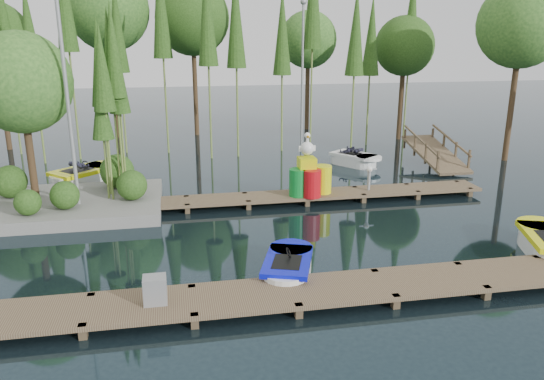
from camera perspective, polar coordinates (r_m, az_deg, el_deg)
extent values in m
plane|color=#1C2C34|center=(15.95, -1.43, -4.39)|extent=(90.00, 90.00, 0.00)
cube|color=brown|center=(11.81, 2.17, -10.95)|extent=(18.00, 1.50, 0.10)
cube|color=#4B3C29|center=(11.29, -19.63, -14.58)|extent=(0.16, 0.16, 0.50)
cube|color=#4B3C29|center=(12.37, -18.79, -11.60)|extent=(0.16, 0.16, 0.50)
cube|color=#4B3C29|center=(11.12, -8.30, -14.19)|extent=(0.16, 0.16, 0.50)
cube|color=#4B3C29|center=(12.23, -8.59, -11.20)|extent=(0.16, 0.16, 0.50)
cube|color=#4B3C29|center=(11.37, 2.88, -13.28)|extent=(0.16, 0.16, 0.50)
cube|color=#4B3C29|center=(12.45, 1.50, -10.46)|extent=(0.16, 0.16, 0.50)
cube|color=#4B3C29|center=(12.01, 13.13, -12.01)|extent=(0.16, 0.16, 0.50)
cube|color=#4B3C29|center=(13.03, 10.91, -9.47)|extent=(0.16, 0.16, 0.50)
cube|color=#4B3C29|center=(12.97, 22.02, -10.59)|extent=(0.16, 0.16, 0.50)
cube|color=#4B3C29|center=(13.93, 19.27, -8.39)|extent=(0.16, 0.16, 0.50)
cube|color=#4B3C29|center=(15.08, 26.44, -7.30)|extent=(0.16, 0.16, 0.50)
cube|color=brown|center=(18.36, 0.37, -0.71)|extent=(15.00, 1.20, 0.10)
cube|color=#4B3C29|center=(18.04, -22.06, -2.96)|extent=(0.16, 0.16, 0.50)
cube|color=#4B3C29|center=(18.94, -21.53, -2.00)|extent=(0.16, 0.16, 0.50)
cube|color=#4B3C29|center=(17.74, -15.63, -2.66)|extent=(0.16, 0.16, 0.50)
cube|color=#4B3C29|center=(18.64, -15.41, -1.70)|extent=(0.16, 0.16, 0.50)
cube|color=#4B3C29|center=(17.66, -9.07, -2.32)|extent=(0.16, 0.16, 0.50)
cube|color=#4B3C29|center=(18.57, -9.17, -1.37)|extent=(0.16, 0.16, 0.50)
cube|color=#4B3C29|center=(17.81, -2.54, -1.95)|extent=(0.16, 0.16, 0.50)
cube|color=#4B3C29|center=(18.72, -2.96, -1.03)|extent=(0.16, 0.16, 0.50)
cube|color=#4B3C29|center=(18.19, 3.80, -1.57)|extent=(0.16, 0.16, 0.50)
cube|color=#4B3C29|center=(19.08, 3.08, -0.69)|extent=(0.16, 0.16, 0.50)
cube|color=#4B3C29|center=(18.79, 9.80, -1.19)|extent=(0.16, 0.16, 0.50)
cube|color=#4B3C29|center=(19.65, 8.84, -0.35)|extent=(0.16, 0.16, 0.50)
cube|color=#4B3C29|center=(19.57, 15.38, -0.83)|extent=(0.16, 0.16, 0.50)
cube|color=#4B3C29|center=(20.40, 14.23, -0.04)|extent=(0.16, 0.16, 0.50)
cube|color=#4B3C29|center=(20.53, 20.49, -0.49)|extent=(0.16, 0.16, 0.50)
cube|color=#4B3C29|center=(21.32, 19.19, 0.25)|extent=(0.16, 0.16, 0.50)
cube|color=gray|center=(18.90, -21.27, -1.59)|extent=(6.20, 4.20, 0.42)
sphere|color=#2F571B|center=(19.68, -26.35, 0.80)|extent=(1.10, 1.10, 1.10)
sphere|color=#2F571B|center=(17.73, -21.40, -0.53)|extent=(0.90, 0.90, 0.90)
sphere|color=#2F571B|center=(19.59, -16.33, 1.97)|extent=(1.20, 1.20, 1.20)
sphere|color=#2F571B|center=(17.59, -24.80, -1.23)|extent=(0.80, 0.80, 0.80)
sphere|color=#2F571B|center=(18.02, -14.84, 0.51)|extent=(1.00, 1.00, 1.00)
cylinder|color=#422F1C|center=(19.05, -24.59, 3.85)|extent=(0.24, 0.24, 3.60)
sphere|color=#41762A|center=(18.74, -25.40, 10.41)|extent=(3.20, 3.20, 3.20)
cylinder|color=olive|center=(18.56, -16.54, 7.41)|extent=(0.07, 0.07, 5.93)
cone|color=#2F571B|center=(18.37, -17.08, 13.80)|extent=(0.70, 0.70, 2.97)
cylinder|color=olive|center=(18.46, -17.54, 6.86)|extent=(0.07, 0.07, 5.66)
cone|color=#2F571B|center=(18.25, -18.09, 12.99)|extent=(0.70, 0.70, 2.83)
cylinder|color=olive|center=(18.63, -15.87, 6.39)|extent=(0.07, 0.07, 5.22)
cone|color=#2F571B|center=(18.41, -16.32, 11.99)|extent=(0.70, 0.70, 2.61)
cylinder|color=olive|center=(17.85, -17.33, 6.34)|extent=(0.07, 0.07, 5.53)
cone|color=#2F571B|center=(17.63, -17.87, 12.54)|extent=(0.70, 0.70, 2.76)
cylinder|color=olive|center=(18.13, -17.54, 4.02)|extent=(0.07, 0.07, 4.01)
cone|color=#2F571B|center=(17.89, -17.93, 8.41)|extent=(0.70, 0.70, 2.01)
cylinder|color=olive|center=(18.43, -16.20, 7.66)|extent=(0.07, 0.07, 6.11)
cone|color=#2F571B|center=(18.24, -16.76, 14.30)|extent=(0.70, 0.70, 3.05)
cylinder|color=#422F1C|center=(26.51, 24.48, 9.33)|extent=(0.26, 0.26, 6.06)
sphere|color=#41762A|center=(26.37, 25.29, 15.84)|extent=(3.81, 3.81, 3.81)
cylinder|color=#422F1C|center=(30.18, 13.74, 10.05)|extent=(0.26, 0.26, 5.02)
sphere|color=#2F571B|center=(30.02, 14.08, 14.81)|extent=(3.16, 3.16, 3.16)
cylinder|color=#422F1C|center=(32.58, 3.83, 11.18)|extent=(0.26, 0.26, 5.31)
sphere|color=#41762A|center=(32.44, 3.92, 15.85)|extent=(3.34, 3.34, 3.34)
cylinder|color=#422F1C|center=(30.86, -8.30, 11.82)|extent=(0.26, 0.26, 6.46)
sphere|color=#2F571B|center=(30.77, -8.56, 17.82)|extent=(4.06, 4.06, 4.06)
cylinder|color=#422F1C|center=(30.94, -16.68, 11.69)|extent=(0.26, 0.26, 6.85)
sphere|color=#41762A|center=(30.88, -17.23, 18.02)|extent=(4.31, 4.31, 4.31)
cylinder|color=#422F1C|center=(29.76, -27.04, 9.09)|extent=(0.26, 0.26, 5.48)
cylinder|color=olive|center=(28.20, -26.41, 11.81)|extent=(0.09, 0.09, 8.36)
cone|color=#2F571B|center=(28.17, -27.04, 16.53)|extent=(0.90, 0.90, 4.60)
cylinder|color=olive|center=(25.67, -24.14, 10.78)|extent=(0.09, 0.09, 7.48)
cone|color=#2F571B|center=(25.59, -24.71, 15.42)|extent=(0.90, 0.90, 4.11)
cylinder|color=olive|center=(25.90, -20.95, 13.60)|extent=(0.09, 0.09, 9.66)
cylinder|color=olive|center=(26.70, -15.99, 11.97)|extent=(0.09, 0.09, 7.69)
cone|color=#2F571B|center=(26.64, -16.37, 16.58)|extent=(0.90, 0.90, 4.23)
cylinder|color=olive|center=(26.21, -11.60, 13.61)|extent=(0.09, 0.09, 8.99)
cone|color=#2F571B|center=(26.21, -11.93, 19.11)|extent=(0.90, 0.90, 4.94)
cylinder|color=olive|center=(24.68, -6.82, 13.01)|extent=(0.09, 0.09, 8.44)
cone|color=#2F571B|center=(24.65, -7.02, 18.50)|extent=(0.90, 0.90, 4.64)
cylinder|color=olive|center=(24.94, -3.82, 12.88)|extent=(0.09, 0.09, 8.22)
cone|color=#2F571B|center=(24.90, -3.93, 18.17)|extent=(0.90, 0.90, 4.52)
cylinder|color=olive|center=(26.20, 1.08, 12.20)|extent=(0.09, 0.09, 7.41)
cone|color=#2F571B|center=(26.12, 1.11, 16.74)|extent=(0.90, 0.90, 4.07)
cylinder|color=olive|center=(26.71, 4.33, 14.79)|extent=(0.09, 0.09, 9.77)
cylinder|color=olive|center=(26.08, 8.80, 11.99)|extent=(0.09, 0.09, 7.40)
cone|color=#2F571B|center=(26.00, 9.01, 16.55)|extent=(0.90, 0.90, 4.07)
cylinder|color=olive|center=(28.06, 10.44, 11.96)|extent=(0.09, 0.09, 7.14)
cone|color=#2F571B|center=(27.98, 10.67, 16.04)|extent=(0.90, 0.90, 3.93)
cylinder|color=olive|center=(29.92, 14.49, 13.40)|extent=(0.09, 0.09, 8.61)
cone|color=#2F571B|center=(29.91, 14.84, 18.01)|extent=(0.90, 0.90, 4.74)
cylinder|color=gray|center=(17.62, -21.06, 8.30)|extent=(0.12, 0.12, 7.00)
cylinder|color=gray|center=(26.57, 3.28, 11.80)|extent=(0.12, 0.12, 7.00)
sphere|color=gray|center=(26.52, 3.41, 19.57)|extent=(0.30, 0.30, 0.30)
cube|color=brown|center=(24.61, 17.14, 3.75)|extent=(1.50, 3.94, 0.95)
cube|color=#4B3C29|center=(22.90, 17.42, 2.91)|extent=(0.08, 0.08, 0.90)
cube|color=#4B3C29|center=(23.83, 16.22, 3.79)|extent=(0.08, 0.08, 0.90)
cube|color=#4B3C29|center=(24.77, 15.11, 4.61)|extent=(0.08, 0.08, 0.90)
cube|color=#4B3C29|center=(25.72, 14.09, 5.36)|extent=(0.08, 0.08, 0.90)
cube|color=brown|center=(24.17, 15.78, 5.10)|extent=(0.06, 3.54, 0.83)
cube|color=#4B3C29|center=(23.59, 20.43, 3.00)|extent=(0.08, 0.08, 0.90)
cube|color=#4B3C29|center=(24.49, 19.16, 3.86)|extent=(0.08, 0.08, 0.90)
cube|color=#4B3C29|center=(25.40, 17.97, 4.66)|extent=(0.08, 0.08, 0.90)
cube|color=#4B3C29|center=(26.33, 16.87, 5.40)|extent=(0.08, 0.08, 0.90)
cube|color=brown|center=(24.82, 18.69, 5.13)|extent=(0.06, 3.54, 0.83)
cube|color=white|center=(12.94, 1.70, -8.74)|extent=(1.35, 1.36, 0.49)
cylinder|color=white|center=(13.42, 1.96, -7.77)|extent=(1.35, 1.35, 0.49)
cylinder|color=white|center=(12.46, 1.41, -9.78)|extent=(1.35, 1.35, 0.49)
cube|color=#070FC7|center=(12.83, 1.71, -7.66)|extent=(1.63, 2.10, 0.12)
cylinder|color=#070FC7|center=(13.54, 2.08, -6.32)|extent=(1.38, 1.38, 0.12)
cube|color=black|center=(12.65, 1.62, -7.83)|extent=(0.91, 1.04, 0.05)
torus|color=black|center=(12.88, 1.78, -6.70)|extent=(0.20, 0.27, 0.24)
cylinder|color=white|center=(16.54, 27.06, -4.75)|extent=(1.57, 1.57, 0.57)
cylinder|color=#DADF0B|center=(16.69, 26.90, -3.42)|extent=(1.60, 1.60, 0.14)
cube|color=white|center=(22.00, -19.65, 1.15)|extent=(1.86, 1.86, 0.60)
cylinder|color=white|center=(22.36, -18.29, 1.52)|extent=(1.85, 1.85, 0.60)
cylinder|color=white|center=(21.64, -21.06, 0.76)|extent=(1.85, 1.85, 0.60)
cube|color=#DADF0B|center=(21.92, -19.73, 1.97)|extent=(2.56, 2.54, 0.15)
cylinder|color=#DADF0B|center=(22.46, -17.76, 2.50)|extent=(1.89, 1.89, 0.15)
cube|color=black|center=(21.79, -20.21, 1.97)|extent=(1.34, 1.33, 0.07)
torus|color=black|center=(21.96, -19.44, 2.61)|extent=(0.33, 0.33, 0.29)
imported|color=#1E1E2D|center=(21.70, -20.40, 2.62)|extent=(0.59, 0.58, 1.06)
cube|color=white|center=(24.04, 8.73, 3.11)|extent=(1.55, 1.55, 0.51)
cylinder|color=white|center=(23.73, 9.83, 2.88)|extent=(1.54, 1.54, 0.51)
cylinder|color=white|center=(24.35, 7.66, 3.33)|extent=(1.54, 1.54, 0.51)
cube|color=white|center=(23.98, 8.76, 3.75)|extent=(2.04, 2.22, 0.13)
cylinder|color=white|center=(23.53, 10.38, 3.43)|extent=(1.57, 1.57, 0.13)
cube|color=black|center=(24.07, 8.41, 3.92)|extent=(1.09, 1.14, 0.06)
torus|color=black|center=(23.86, 9.05, 4.13)|extent=(0.26, 0.29, 0.24)
imported|color=#1E1E2D|center=(24.05, 8.34, 4.37)|extent=(0.44, 0.46, 0.83)
imported|color=#1E1E2D|center=(24.14, 9.40, 4.24)|extent=(0.34, 0.36, 0.63)
cube|color=gray|center=(11.43, -12.47, -10.44)|extent=(0.48, 0.40, 0.59)
cylinder|color=#DADF0B|center=(18.59, 5.42, 1.16)|extent=(0.65, 0.65, 0.97)
cylinder|color=#0E7E2A|center=(18.18, 2.84, 0.81)|extent=(0.63, 0.63, 0.95)
cylinder|color=silver|center=(18.62, 4.51, 1.17)|extent=(0.63, 0.63, 0.95)
cylinder|color=red|center=(18.08, 4.30, 0.70)|extent=(0.63, 0.63, 0.95)
cube|color=#DADF0B|center=(18.18, 3.76, 2.95)|extent=(0.58, 0.58, 0.37)
sphere|color=white|center=(18.07, 3.79, 4.49)|extent=(0.46, 0.46, 0.46)
cylinder|color=white|center=(18.02, 3.81, 5.31)|extent=(0.11, 0.11, 0.32)
sphere|color=white|center=(17.98, 3.82, 5.87)|extent=(0.21, 0.21, 0.21)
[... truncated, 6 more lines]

